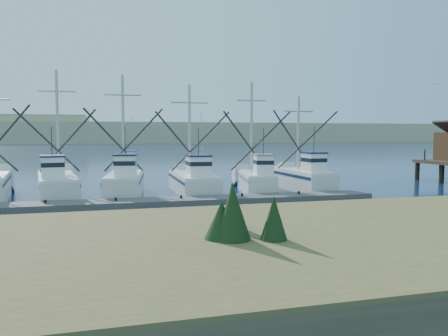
{
  "coord_description": "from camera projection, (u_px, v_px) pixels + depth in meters",
  "views": [
    {
      "loc": [
        -10.68,
        -21.25,
        4.47
      ],
      "look_at": [
        -2.88,
        8.0,
        2.1
      ],
      "focal_mm": 35.0,
      "sensor_mm": 36.0,
      "label": 1
    }
  ],
  "objects": [
    {
      "name": "shore_bank",
      "position": [
        213.0,
        270.0,
        11.81
      ],
      "size": [
        40.0,
        10.0,
        1.6
      ],
      "primitive_type": "cube",
      "color": "#4C422D",
      "rests_on": "ground"
    },
    {
      "name": "sailboat_far",
      "position": [
        132.0,
        153.0,
        91.59
      ],
      "size": [
        3.29,
        6.23,
        8.1
      ],
      "rotation": [
        0.0,
        0.0,
        -0.26
      ],
      "color": "silver",
      "rests_on": "ground"
    },
    {
      "name": "sailboat_near",
      "position": [
        202.0,
        157.0,
        76.71
      ],
      "size": [
        1.93,
        5.56,
        8.1
      ],
      "rotation": [
        0.0,
        0.0,
        -0.0
      ],
      "color": "silver",
      "rests_on": "ground"
    },
    {
      "name": "ground",
      "position": [
        314.0,
        217.0,
        23.56
      ],
      "size": [
        500.0,
        500.0,
        0.0
      ],
      "primitive_type": "plane",
      "color": "#0B1C33",
      "rests_on": "ground"
    },
    {
      "name": "flying_gull",
      "position": [
        438.0,
        83.0,
        34.59
      ],
      "size": [
        0.98,
        0.18,
        0.18
      ],
      "color": "white",
      "rests_on": "ground"
    },
    {
      "name": "trawler_fleet",
      "position": [
        107.0,
        183.0,
        31.2
      ],
      "size": [
        30.97,
        9.87,
        9.8
      ],
      "color": "silver",
      "rests_on": "ground"
    },
    {
      "name": "floating_dock",
      "position": [
        133.0,
        204.0,
        26.72
      ],
      "size": [
        31.83,
        2.47,
        0.42
      ],
      "primitive_type": "cube",
      "rotation": [
        0.0,
        0.0,
        -0.01
      ],
      "color": "#58534F",
      "rests_on": "ground"
    },
    {
      "name": "dune_ridge",
      "position": [
        129.0,
        133.0,
        225.47
      ],
      "size": [
        360.0,
        60.0,
        10.0
      ],
      "primitive_type": "cube",
      "color": "tan",
      "rests_on": "ground"
    }
  ]
}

